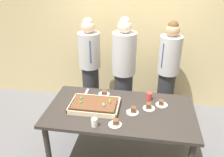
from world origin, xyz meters
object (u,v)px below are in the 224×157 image
at_px(party_table, 120,115).
at_px(plated_slice_far_left, 115,123).
at_px(plated_slice_near_right, 149,107).
at_px(drink_cup_nearest, 94,122).
at_px(plated_slice_far_right, 104,93).
at_px(person_green_shirt_behind, 90,67).
at_px(plated_slice_near_left, 133,111).
at_px(plated_slice_center_front, 161,104).
at_px(cake_server_utensil, 86,92).
at_px(person_serving_front, 168,70).
at_px(sheet_cake, 95,105).
at_px(drink_cup_middle, 149,96).
at_px(person_striped_tie_right, 124,72).

height_order(party_table, plated_slice_far_left, plated_slice_far_left).
xyz_separation_m(plated_slice_near_right, drink_cup_nearest, (-0.59, -0.45, 0.02)).
relative_size(plated_slice_far_right, person_green_shirt_behind, 0.09).
xyz_separation_m(plated_slice_near_left, plated_slice_center_front, (0.35, 0.22, -0.00)).
relative_size(plated_slice_far_right, drink_cup_nearest, 1.50).
height_order(drink_cup_nearest, cake_server_utensil, drink_cup_nearest).
bearing_deg(person_serving_front, sheet_cake, 0.01).
relative_size(plated_slice_near_right, plated_slice_far_left, 1.00).
bearing_deg(plated_slice_near_left, plated_slice_far_right, 139.27).
bearing_deg(drink_cup_middle, drink_cup_nearest, -131.80).
relative_size(plated_slice_far_left, person_green_shirt_behind, 0.09).
height_order(party_table, person_green_shirt_behind, person_green_shirt_behind).
xyz_separation_m(drink_cup_nearest, person_green_shirt_behind, (-0.39, 1.39, 0.04)).
relative_size(plated_slice_near_right, person_serving_front, 0.09).
bearing_deg(plated_slice_far_right, sheet_cake, -99.78).
xyz_separation_m(party_table, drink_cup_nearest, (-0.25, -0.37, 0.14)).
xyz_separation_m(drink_cup_nearest, cake_server_utensil, (-0.28, 0.71, -0.05)).
bearing_deg(drink_cup_middle, person_green_shirt_behind, 143.77).
height_order(person_green_shirt_behind, person_striped_tie_right, person_striped_tie_right).
height_order(sheet_cake, person_serving_front, person_serving_front).
distance_m(sheet_cake, person_striped_tie_right, 0.91).
bearing_deg(cake_server_utensil, plated_slice_near_right, -16.56).
relative_size(drink_cup_middle, person_serving_front, 0.06).
bearing_deg(plated_slice_near_right, person_green_shirt_behind, 136.34).
bearing_deg(party_table, plated_slice_far_left, -93.23).
bearing_deg(plated_slice_center_front, plated_slice_far_left, -136.75).
xyz_separation_m(cake_server_utensil, person_striped_tie_right, (0.47, 0.52, 0.12)).
bearing_deg(plated_slice_far_right, drink_cup_nearest, -88.11).
bearing_deg(person_green_shirt_behind, cake_server_utensil, -7.56).
distance_m(plated_slice_far_left, plated_slice_far_right, 0.69).
distance_m(party_table, plated_slice_far_left, 0.33).
distance_m(party_table, drink_cup_nearest, 0.47).
distance_m(plated_slice_near_left, plated_slice_center_front, 0.41).
bearing_deg(plated_slice_far_left, cake_server_utensil, 128.31).
distance_m(party_table, plated_slice_near_right, 0.37).
height_order(plated_slice_far_right, person_green_shirt_behind, person_green_shirt_behind).
bearing_deg(plated_slice_far_left, person_striped_tie_right, 92.09).
relative_size(party_table, person_striped_tie_right, 1.04).
xyz_separation_m(plated_slice_near_right, plated_slice_far_left, (-0.36, -0.39, -0.00)).
distance_m(party_table, sheet_cake, 0.35).
height_order(plated_slice_far_right, plated_slice_center_front, plated_slice_center_front).
height_order(plated_slice_near_left, plated_slice_center_front, plated_slice_near_left).
distance_m(plated_slice_far_right, cake_server_utensil, 0.26).
relative_size(person_serving_front, person_green_shirt_behind, 0.98).
xyz_separation_m(sheet_cake, plated_slice_near_right, (0.68, 0.08, -0.01)).
height_order(plated_slice_near_right, person_serving_front, person_serving_front).
xyz_separation_m(sheet_cake, person_green_shirt_behind, (-0.31, 1.03, 0.06)).
xyz_separation_m(plated_slice_center_front, person_serving_front, (0.13, 0.96, 0.05)).
height_order(drink_cup_nearest, person_green_shirt_behind, person_green_shirt_behind).
xyz_separation_m(plated_slice_near_left, plated_slice_far_left, (-0.18, -0.27, -0.00)).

